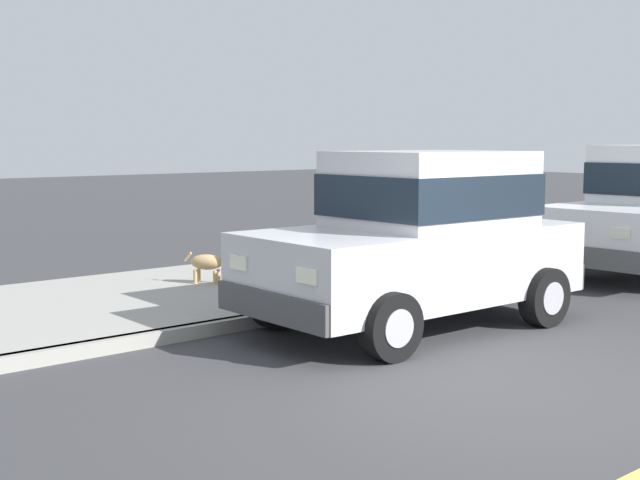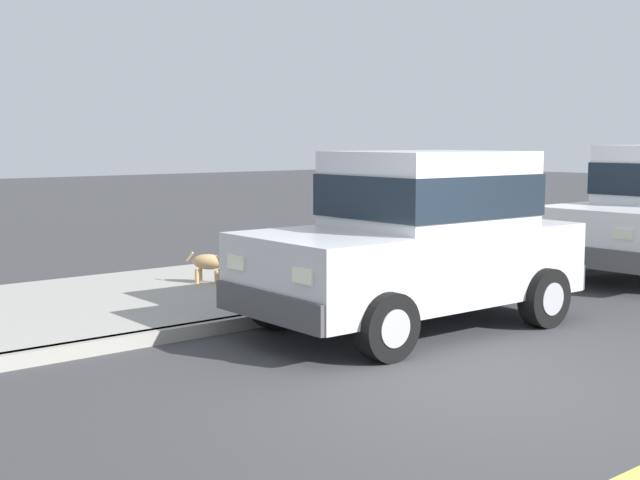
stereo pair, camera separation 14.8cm
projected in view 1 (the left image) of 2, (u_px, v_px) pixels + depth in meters
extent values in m
plane|color=#38383A|center=(497.00, 394.00, 6.75)|extent=(80.00, 80.00, 0.00)
cube|color=gray|center=(256.00, 320.00, 9.15)|extent=(0.16, 64.00, 0.14)
cube|color=#99968E|center=(169.00, 297.00, 10.51)|extent=(3.60, 64.00, 0.14)
cube|color=#BCBCC1|center=(412.00, 263.00, 9.05)|extent=(1.81, 3.74, 0.76)
cube|color=#BCBCC1|center=(430.00, 189.00, 9.11)|extent=(1.56, 1.94, 0.80)
cube|color=#19232D|center=(430.00, 194.00, 9.12)|extent=(1.60, 1.98, 0.44)
cube|color=#424243|center=(276.00, 306.00, 7.95)|extent=(1.69, 0.24, 0.28)
cube|color=#424243|center=(518.00, 269.00, 10.21)|extent=(1.69, 0.24, 0.28)
cylinder|color=black|center=(391.00, 326.00, 7.71)|extent=(0.24, 0.65, 0.64)
cylinder|color=#9E9EA3|center=(391.00, 326.00, 7.71)|extent=(0.25, 0.36, 0.35)
cylinder|color=black|center=(278.00, 299.00, 9.03)|extent=(0.24, 0.65, 0.64)
cylinder|color=#9E9EA3|center=(278.00, 299.00, 9.03)|extent=(0.25, 0.36, 0.35)
cylinder|color=black|center=(545.00, 297.00, 9.15)|extent=(0.24, 0.65, 0.64)
cylinder|color=#9E9EA3|center=(545.00, 297.00, 9.15)|extent=(0.25, 0.36, 0.35)
cylinder|color=black|center=(428.00, 277.00, 10.48)|extent=(0.24, 0.65, 0.64)
cylinder|color=#9E9EA3|center=(428.00, 277.00, 10.48)|extent=(0.25, 0.36, 0.35)
cube|color=#EAEACC|center=(309.00, 276.00, 7.48)|extent=(0.28, 0.09, 0.14)
cube|color=#EAEACC|center=(241.00, 262.00, 8.29)|extent=(0.28, 0.09, 0.14)
cube|color=#505050|center=(583.00, 256.00, 11.34)|extent=(1.76, 0.21, 0.28)
cylinder|color=black|center=(559.00, 254.00, 12.56)|extent=(0.22, 0.64, 0.64)
cylinder|color=#9E9EA3|center=(559.00, 254.00, 12.56)|extent=(0.24, 0.35, 0.35)
cube|color=#EAEACC|center=(621.00, 233.00, 10.86)|extent=(0.28, 0.08, 0.14)
cube|color=#EAEACC|center=(547.00, 227.00, 11.70)|extent=(0.28, 0.08, 0.14)
ellipsoid|color=tan|center=(207.00, 262.00, 11.06)|extent=(0.48, 0.42, 0.20)
cylinder|color=tan|center=(218.00, 276.00, 11.11)|extent=(0.05, 0.05, 0.18)
cylinder|color=tan|center=(215.00, 278.00, 10.99)|extent=(0.05, 0.05, 0.18)
cylinder|color=tan|center=(199.00, 275.00, 11.18)|extent=(0.05, 0.05, 0.18)
cylinder|color=tan|center=(195.00, 277.00, 11.06)|extent=(0.05, 0.05, 0.18)
sphere|color=tan|center=(227.00, 256.00, 10.98)|extent=(0.17, 0.17, 0.17)
ellipsoid|color=brown|center=(234.00, 258.00, 10.96)|extent=(0.13, 0.12, 0.06)
cone|color=tan|center=(228.00, 249.00, 11.02)|extent=(0.06, 0.06, 0.07)
cone|color=tan|center=(225.00, 250.00, 10.93)|extent=(0.06, 0.06, 0.07)
cylinder|color=tan|center=(188.00, 257.00, 11.12)|extent=(0.12, 0.10, 0.13)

